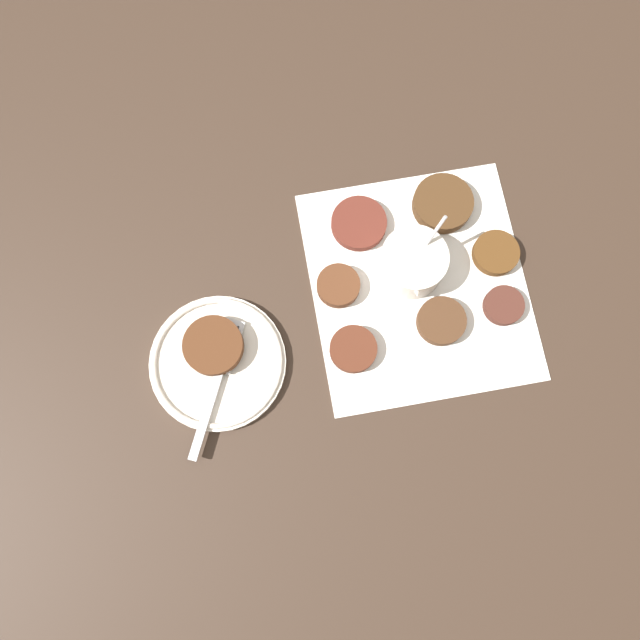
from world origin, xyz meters
name	(u,v)px	position (x,y,z in m)	size (l,w,h in m)	color
ground_plane	(406,286)	(0.00, 0.00, 0.00)	(4.00, 4.00, 0.00)	#38281E
napkin	(419,283)	(0.00, 0.02, 0.00)	(0.37, 0.35, 0.00)	white
sauce_bowl	(412,263)	(-0.02, 0.01, 0.03)	(0.10, 0.09, 0.10)	silver
fritter_0	(441,321)	(0.06, 0.04, 0.01)	(0.07, 0.07, 0.02)	#4A2E1C
fritter_1	(353,349)	(0.09, -0.08, 0.01)	(0.07, 0.07, 0.02)	#54291A
fritter_2	(359,223)	(-0.09, -0.06, 0.01)	(0.08, 0.08, 0.02)	#5A261C
fritter_3	(496,253)	(-0.04, 0.13, 0.01)	(0.07, 0.07, 0.02)	#533316
fritter_4	(338,284)	(0.00, -0.10, 0.01)	(0.06, 0.06, 0.02)	#56301C
fritter_5	(443,204)	(-0.12, 0.06, 0.01)	(0.09, 0.09, 0.02)	#472E18
fritter_6	(504,306)	(0.04, 0.13, 0.01)	(0.06, 0.06, 0.01)	#4B261E
serving_plate	(218,363)	(0.10, -0.27, 0.01)	(0.19, 0.19, 0.02)	silver
fritter_on_plate	(213,346)	(0.08, -0.27, 0.03)	(0.08, 0.08, 0.02)	#512D19
fork	(219,373)	(0.12, -0.27, 0.02)	(0.20, 0.08, 0.00)	silver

